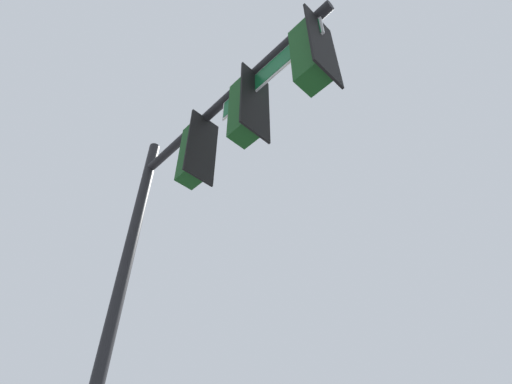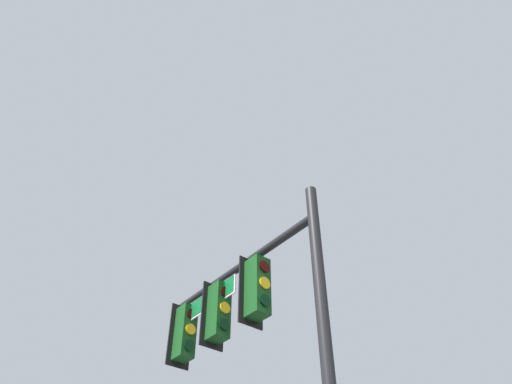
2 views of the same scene
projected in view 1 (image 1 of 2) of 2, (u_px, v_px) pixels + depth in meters
signal_pole_near at (204, 173)px, 5.48m from camera, size 4.19×1.17×7.35m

